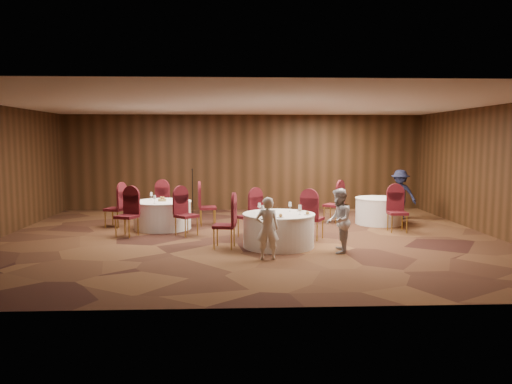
{
  "coord_description": "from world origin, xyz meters",
  "views": [
    {
      "loc": [
        -0.34,
        -11.82,
        2.36
      ],
      "look_at": [
        0.2,
        0.2,
        1.1
      ],
      "focal_mm": 35.0,
      "sensor_mm": 36.0,
      "label": 1
    }
  ],
  "objects_px": {
    "woman_a": "(267,228)",
    "woman_b": "(339,221)",
    "mic_stand": "(193,202)",
    "man_c": "(400,195)",
    "table_left": "(162,215)",
    "table_right": "(379,211)",
    "table_main": "(279,230)"
  },
  "relations": [
    {
      "from": "table_right",
      "to": "mic_stand",
      "type": "bearing_deg",
      "value": 161.4
    },
    {
      "from": "table_main",
      "to": "table_left",
      "type": "height_order",
      "value": "same"
    },
    {
      "from": "woman_a",
      "to": "woman_b",
      "type": "height_order",
      "value": "woman_b"
    },
    {
      "from": "mic_stand",
      "to": "man_c",
      "type": "distance_m",
      "value": 6.33
    },
    {
      "from": "table_left",
      "to": "mic_stand",
      "type": "bearing_deg",
      "value": 75.02
    },
    {
      "from": "man_c",
      "to": "woman_b",
      "type": "bearing_deg",
      "value": -91.69
    },
    {
      "from": "man_c",
      "to": "table_main",
      "type": "bearing_deg",
      "value": -106.17
    },
    {
      "from": "mic_stand",
      "to": "woman_b",
      "type": "height_order",
      "value": "mic_stand"
    },
    {
      "from": "table_main",
      "to": "man_c",
      "type": "bearing_deg",
      "value": 43.08
    },
    {
      "from": "table_left",
      "to": "woman_b",
      "type": "height_order",
      "value": "woman_b"
    },
    {
      "from": "man_c",
      "to": "table_left",
      "type": "bearing_deg",
      "value": -138.23
    },
    {
      "from": "table_left",
      "to": "man_c",
      "type": "relative_size",
      "value": 1.04
    },
    {
      "from": "woman_a",
      "to": "man_c",
      "type": "relative_size",
      "value": 0.85
    },
    {
      "from": "table_main",
      "to": "mic_stand",
      "type": "height_order",
      "value": "mic_stand"
    },
    {
      "from": "table_left",
      "to": "table_right",
      "type": "distance_m",
      "value": 6.01
    },
    {
      "from": "woman_b",
      "to": "man_c",
      "type": "distance_m",
      "value": 5.16
    },
    {
      "from": "mic_stand",
      "to": "woman_a",
      "type": "xyz_separation_m",
      "value": [
        1.95,
        -5.88,
        0.21
      ]
    },
    {
      "from": "woman_a",
      "to": "man_c",
      "type": "xyz_separation_m",
      "value": [
        4.3,
        4.91,
        0.11
      ]
    },
    {
      "from": "table_main",
      "to": "mic_stand",
      "type": "bearing_deg",
      "value": 115.95
    },
    {
      "from": "table_right",
      "to": "man_c",
      "type": "distance_m",
      "value": 1.27
    },
    {
      "from": "mic_stand",
      "to": "man_c",
      "type": "relative_size",
      "value": 1.0
    },
    {
      "from": "woman_a",
      "to": "woman_b",
      "type": "distance_m",
      "value": 1.63
    },
    {
      "from": "table_main",
      "to": "man_c",
      "type": "relative_size",
      "value": 1.09
    },
    {
      "from": "table_main",
      "to": "woman_a",
      "type": "height_order",
      "value": "woman_a"
    },
    {
      "from": "table_right",
      "to": "table_left",
      "type": "bearing_deg",
      "value": -175.23
    },
    {
      "from": "woman_a",
      "to": "woman_b",
      "type": "xyz_separation_m",
      "value": [
        1.53,
        0.55,
        0.05
      ]
    },
    {
      "from": "table_left",
      "to": "table_right",
      "type": "relative_size",
      "value": 1.17
    },
    {
      "from": "woman_b",
      "to": "man_c",
      "type": "relative_size",
      "value": 0.92
    },
    {
      "from": "table_main",
      "to": "table_left",
      "type": "xyz_separation_m",
      "value": [
        -2.89,
        2.37,
        0.0
      ]
    },
    {
      "from": "mic_stand",
      "to": "man_c",
      "type": "bearing_deg",
      "value": -8.82
    },
    {
      "from": "table_main",
      "to": "woman_b",
      "type": "xyz_separation_m",
      "value": [
        1.2,
        -0.65,
        0.3
      ]
    },
    {
      "from": "table_right",
      "to": "man_c",
      "type": "height_order",
      "value": "man_c"
    }
  ]
}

